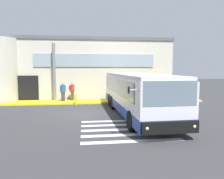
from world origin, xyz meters
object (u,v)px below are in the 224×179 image
at_px(entry_support_column, 54,72).
at_px(safety_bollard_yellow, 76,100).
at_px(passenger_by_doorway, 72,90).
at_px(bus_main_foreground, 136,95).
at_px(passenger_near_column, 63,91).

xyz_separation_m(entry_support_column, safety_bollard_yellow, (1.95, -1.80, -2.28)).
bearing_deg(passenger_by_doorway, safety_bollard_yellow, -76.64).
distance_m(bus_main_foreground, passenger_near_column, 7.77).
bearing_deg(passenger_by_doorway, entry_support_column, 171.88).
height_order(bus_main_foreground, passenger_by_doorway, bus_main_foreground).
xyz_separation_m(bus_main_foreground, passenger_by_doorway, (-4.48, 6.05, -0.22)).
xyz_separation_m(passenger_near_column, passenger_by_doorway, (0.77, 0.33, 0.03)).
distance_m(entry_support_column, safety_bollard_yellow, 3.50).
xyz_separation_m(bus_main_foreground, passenger_near_column, (-5.25, 5.72, -0.25)).
relative_size(entry_support_column, bus_main_foreground, 0.47).
height_order(entry_support_column, passenger_by_doorway, entry_support_column).
xyz_separation_m(entry_support_column, bus_main_foreground, (6.05, -6.27, -1.39)).
bearing_deg(safety_bollard_yellow, bus_main_foreground, -47.43).
bearing_deg(safety_bollard_yellow, passenger_by_doorway, 103.36).
distance_m(bus_main_foreground, safety_bollard_yellow, 6.14).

